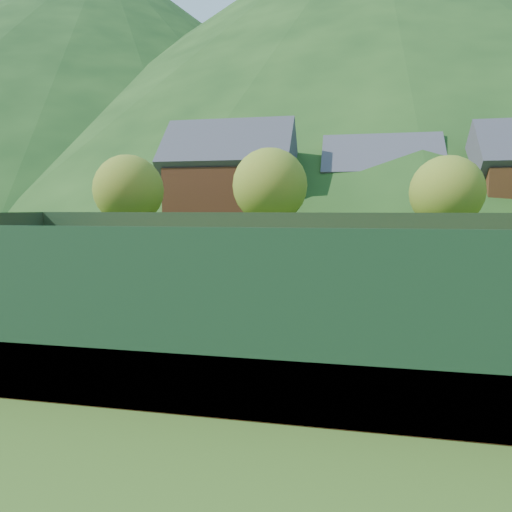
% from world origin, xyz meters
% --- Properties ---
extents(ground, '(400.00, 400.00, 0.00)m').
position_xyz_m(ground, '(0.00, 0.00, 0.00)').
color(ground, '#304F18').
rests_on(ground, ground).
extents(clay_court, '(40.00, 24.00, 0.02)m').
position_xyz_m(clay_court, '(0.00, 0.00, 0.01)').
color(clay_court, '#C74920').
rests_on(clay_court, ground).
extents(mountain_far, '(280.00, 280.00, 110.00)m').
position_xyz_m(mountain_far, '(10.00, 160.00, 55.00)').
color(mountain_far, '#173512').
rests_on(mountain_far, ground).
extents(mountain_far_left, '(260.00, 260.00, 100.00)m').
position_xyz_m(mountain_far_left, '(-90.00, 150.00, 50.00)').
color(mountain_far_left, black).
rests_on(mountain_far_left, ground).
extents(coach, '(0.71, 0.49, 1.87)m').
position_xyz_m(coach, '(-3.46, -3.46, 0.95)').
color(coach, '#1B5BB3').
rests_on(coach, clay_court).
extents(student_a, '(0.85, 0.77, 1.44)m').
position_xyz_m(student_a, '(2.36, 2.76, 0.74)').
color(student_a, orange).
rests_on(student_a, clay_court).
extents(student_b, '(0.86, 0.51, 1.38)m').
position_xyz_m(student_b, '(3.02, 1.63, 0.71)').
color(student_b, orange).
rests_on(student_b, clay_court).
extents(student_c, '(0.94, 0.80, 1.63)m').
position_xyz_m(student_c, '(6.71, 2.99, 0.84)').
color(student_c, orange).
rests_on(student_c, clay_court).
extents(student_d, '(1.12, 0.75, 1.60)m').
position_xyz_m(student_d, '(6.61, 1.68, 0.82)').
color(student_d, orange).
rests_on(student_d, clay_court).
extents(tennis_ball_0, '(0.07, 0.07, 0.07)m').
position_xyz_m(tennis_ball_0, '(-1.69, -8.67, 0.05)').
color(tennis_ball_0, '#D1F328').
rests_on(tennis_ball_0, clay_court).
extents(tennis_ball_1, '(0.07, 0.07, 0.07)m').
position_xyz_m(tennis_ball_1, '(-7.53, -5.42, 0.05)').
color(tennis_ball_1, '#D1F328').
rests_on(tennis_ball_1, clay_court).
extents(tennis_ball_2, '(0.07, 0.07, 0.07)m').
position_xyz_m(tennis_ball_2, '(-5.11, -7.07, 0.05)').
color(tennis_ball_2, '#D1F328').
rests_on(tennis_ball_2, clay_court).
extents(tennis_ball_3, '(0.07, 0.07, 0.07)m').
position_xyz_m(tennis_ball_3, '(1.60, -9.44, 0.05)').
color(tennis_ball_3, '#D1F328').
rests_on(tennis_ball_3, clay_court).
extents(tennis_ball_4, '(0.07, 0.07, 0.07)m').
position_xyz_m(tennis_ball_4, '(0.73, -0.83, 0.05)').
color(tennis_ball_4, '#D1F328').
rests_on(tennis_ball_4, clay_court).
extents(tennis_ball_5, '(0.07, 0.07, 0.07)m').
position_xyz_m(tennis_ball_5, '(-4.80, -1.73, 0.05)').
color(tennis_ball_5, '#D1F328').
rests_on(tennis_ball_5, clay_court).
extents(tennis_ball_7, '(0.07, 0.07, 0.07)m').
position_xyz_m(tennis_ball_7, '(-5.39, -4.99, 0.05)').
color(tennis_ball_7, '#D1F328').
rests_on(tennis_ball_7, clay_court).
extents(tennis_ball_8, '(0.07, 0.07, 0.07)m').
position_xyz_m(tennis_ball_8, '(-2.51, -7.76, 0.05)').
color(tennis_ball_8, '#D1F328').
rests_on(tennis_ball_8, clay_court).
extents(tennis_ball_9, '(0.07, 0.07, 0.07)m').
position_xyz_m(tennis_ball_9, '(-6.53, -1.83, 0.05)').
color(tennis_ball_9, '#D1F328').
rests_on(tennis_ball_9, clay_court).
extents(tennis_ball_11, '(0.07, 0.07, 0.07)m').
position_xyz_m(tennis_ball_11, '(-1.70, -8.79, 0.05)').
color(tennis_ball_11, '#D1F328').
rests_on(tennis_ball_11, clay_court).
extents(tennis_ball_12, '(0.07, 0.07, 0.07)m').
position_xyz_m(tennis_ball_12, '(2.02, -8.01, 0.05)').
color(tennis_ball_12, '#D1F328').
rests_on(tennis_ball_12, clay_court).
extents(tennis_ball_13, '(0.07, 0.07, 0.07)m').
position_xyz_m(tennis_ball_13, '(-6.18, -2.46, 0.05)').
color(tennis_ball_13, '#D1F328').
rests_on(tennis_ball_13, clay_court).
extents(tennis_ball_14, '(0.07, 0.07, 0.07)m').
position_xyz_m(tennis_ball_14, '(4.10, -3.91, 0.05)').
color(tennis_ball_14, '#D1F328').
rests_on(tennis_ball_14, clay_court).
extents(tennis_ball_15, '(0.07, 0.07, 0.07)m').
position_xyz_m(tennis_ball_15, '(4.32, -9.07, 0.05)').
color(tennis_ball_15, '#D1F328').
rests_on(tennis_ball_15, clay_court).
extents(tennis_ball_16, '(0.07, 0.07, 0.07)m').
position_xyz_m(tennis_ball_16, '(-2.26, -8.39, 0.05)').
color(tennis_ball_16, '#D1F328').
rests_on(tennis_ball_16, clay_court).
extents(tennis_ball_17, '(0.07, 0.07, 0.07)m').
position_xyz_m(tennis_ball_17, '(-5.18, -9.35, 0.05)').
color(tennis_ball_17, '#D1F328').
rests_on(tennis_ball_17, clay_court).
extents(tennis_ball_18, '(0.07, 0.07, 0.07)m').
position_xyz_m(tennis_ball_18, '(-8.54, -2.83, 0.05)').
color(tennis_ball_18, '#D1F328').
rests_on(tennis_ball_18, clay_court).
extents(tennis_ball_19, '(0.07, 0.07, 0.07)m').
position_xyz_m(tennis_ball_19, '(-3.03, -1.03, 0.05)').
color(tennis_ball_19, '#D1F328').
rests_on(tennis_ball_19, clay_court).
extents(court_lines, '(23.83, 11.03, 0.00)m').
position_xyz_m(court_lines, '(0.00, 0.00, 0.02)').
color(court_lines, white).
rests_on(court_lines, clay_court).
extents(tennis_net, '(0.10, 12.07, 1.10)m').
position_xyz_m(tennis_net, '(0.00, 0.00, 0.52)').
color(tennis_net, black).
rests_on(tennis_net, clay_court).
extents(perimeter_fence, '(40.40, 24.24, 3.00)m').
position_xyz_m(perimeter_fence, '(0.00, 0.00, 1.27)').
color(perimeter_fence, black).
rests_on(perimeter_fence, clay_court).
extents(ball_hopper, '(0.57, 0.57, 1.00)m').
position_xyz_m(ball_hopper, '(-7.71, -4.56, 0.77)').
color(ball_hopper, black).
rests_on(ball_hopper, clay_court).
extents(chalet_left, '(13.80, 9.93, 12.92)m').
position_xyz_m(chalet_left, '(-10.00, 30.00, 5.65)').
color(chalet_left, beige).
rests_on(chalet_left, ground).
extents(chalet_mid, '(12.65, 8.82, 11.45)m').
position_xyz_m(chalet_mid, '(6.00, 34.00, 4.99)').
color(chalet_mid, beige).
rests_on(chalet_mid, ground).
extents(tree_a, '(6.00, 6.00, 7.88)m').
position_xyz_m(tree_a, '(-16.00, 18.00, 4.87)').
color(tree_a, '#402B19').
rests_on(tree_a, ground).
extents(tree_b, '(6.40, 6.40, 8.40)m').
position_xyz_m(tree_b, '(-4.00, 20.00, 5.19)').
color(tree_b, '#402A19').
rests_on(tree_b, ground).
extents(tree_c, '(5.60, 5.60, 7.35)m').
position_xyz_m(tree_c, '(10.00, 19.00, 4.54)').
color(tree_c, '#3F2919').
rests_on(tree_c, ground).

